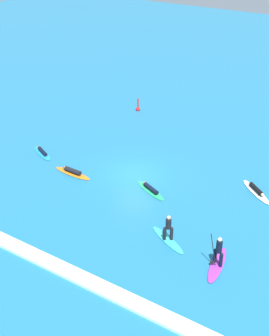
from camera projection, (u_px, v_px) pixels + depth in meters
name	position (u px, v px, depth m)	size (l,w,h in m)	color
ground_plane	(134.00, 174.00, 33.99)	(120.00, 120.00, 0.00)	#1E6B93
surfer_on_blue_board	(42.00, 152.00, 36.73)	(2.80, 1.84, 0.36)	#1E8CD1
surfer_on_white_board	(256.00, 191.00, 31.76)	(2.90, 2.55, 0.40)	white
surfer_on_purple_board	(218.00, 259.00, 25.20)	(1.22, 3.17, 2.07)	purple
surfer_on_green_board	(150.00, 189.00, 31.93)	(2.95, 1.75, 0.38)	#23B266
surfer_on_orange_board	(72.00, 172.00, 33.95)	(3.18, 0.79, 0.43)	orange
surfer_on_teal_board	(168.00, 234.00, 27.06)	(2.91, 1.82, 1.72)	#33C6CC
marker_buoy	(138.00, 108.00, 44.38)	(0.41, 0.41, 1.27)	red
wave_crest	(30.00, 253.00, 26.15)	(22.73, 0.90, 0.18)	white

